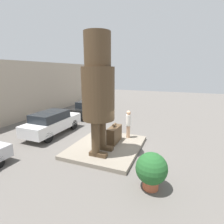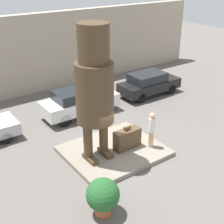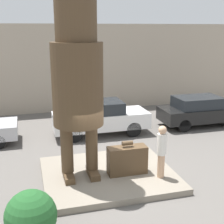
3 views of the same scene
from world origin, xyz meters
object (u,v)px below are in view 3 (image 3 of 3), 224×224
(parked_car_white, at_px, (100,117))
(planter_pot, at_px, (31,217))
(parked_car_black, at_px, (200,110))
(statue_figure, at_px, (77,72))
(giant_suitcase, at_px, (127,160))
(tourist, at_px, (162,150))

(parked_car_white, distance_m, planter_pot, 8.12)
(parked_car_white, height_order, parked_car_black, parked_car_white)
(statue_figure, xyz_separation_m, parked_car_white, (1.72, 4.46, -2.78))
(statue_figure, xyz_separation_m, giant_suitcase, (1.56, -0.24, -2.96))
(tourist, bearing_deg, statue_figure, 162.23)
(parked_car_white, xyz_separation_m, parked_car_black, (5.35, -0.01, -0.06))
(statue_figure, xyz_separation_m, planter_pot, (-1.63, -2.94, -2.85))
(statue_figure, bearing_deg, planter_pot, -118.94)
(tourist, xyz_separation_m, parked_car_black, (4.53, 5.26, -0.36))
(giant_suitcase, distance_m, planter_pot, 4.17)
(giant_suitcase, height_order, parked_car_black, parked_car_black)
(giant_suitcase, distance_m, tourist, 1.23)
(giant_suitcase, bearing_deg, statue_figure, 171.06)
(giant_suitcase, xyz_separation_m, planter_pot, (-3.18, -2.69, 0.11))
(statue_figure, height_order, giant_suitcase, statue_figure)
(planter_pot, bearing_deg, parked_car_white, 65.65)
(giant_suitcase, relative_size, tourist, 0.74)
(tourist, relative_size, parked_car_black, 0.41)
(giant_suitcase, distance_m, parked_car_white, 4.71)
(tourist, height_order, parked_car_black, tourist)
(tourist, distance_m, planter_pot, 4.69)
(statue_figure, bearing_deg, giant_suitcase, -8.94)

